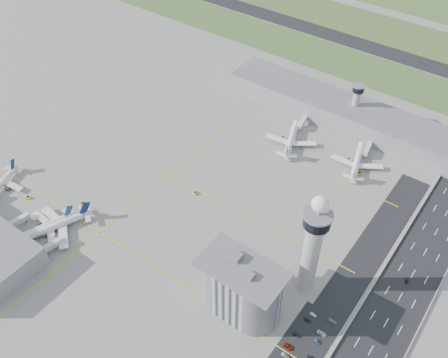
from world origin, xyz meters
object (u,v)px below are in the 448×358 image
Objects in this scene: tug_1 at (55,236)px; car_lot_11 at (333,321)px; car_lot_8 at (311,358)px; car_hw_1 at (407,281)px; jet_bridge_far_1 at (370,144)px; tug_4 at (289,155)px; car_lot_5 at (313,315)px; jet_bridge_far_0 at (305,118)px; car_lot_4 at (307,320)px; car_lot_10 at (322,333)px; airplane_near_b at (43,224)px; car_lot_9 at (317,341)px; secondary_tower at (356,101)px; airplane_near_a at (0,182)px; tug_0 at (28,197)px; tug_5 at (360,173)px; control_tower at (313,241)px; car_lot_2 at (288,347)px; airplane_far_b at (358,158)px; airplane_far_a at (291,136)px; tug_3 at (195,193)px; airplane_near_c at (53,223)px; tug_2 at (83,203)px; jet_bridge_near_1 at (7,229)px; admin_building at (241,288)px; car_lot_1 at (285,355)px; car_lot_3 at (297,335)px.

car_lot_11 is at bearing -87.22° from tug_1.
car_hw_1 is (19.92, 66.96, -0.01)m from car_lot_8.
tug_4 is (-39.59, -40.01, -1.92)m from jet_bridge_far_1.
car_lot_8 is (10.05, -20.37, 0.02)m from car_lot_5.
jet_bridge_far_0 reaches higher than car_lot_5.
car_lot_5 is at bearing -5.10° from car_lot_4.
jet_bridge_far_0 is 170.10m from car_lot_10.
airplane_near_b is 162.94m from car_lot_9.
car_lot_8 is (64.17, -175.88, -18.24)m from secondary_tower.
airplane_near_a is at bearing 94.52° from car_lot_10.
tug_0 is at bearing -169.08° from car_hw_1.
airplane_near_b reaches higher than tug_5.
control_tower is 50.59m from car_lot_2.
airplane_far_b reaches higher than car_lot_4.
airplane_far_a is 12.08× the size of car_lot_9.
tug_0 is at bearing -123.94° from secondary_tower.
car_lot_8 reaches higher than car_hw_1.
tug_4 is (28.39, 65.36, 0.10)m from tug_3.
control_tower is at bearing 42.22° from car_lot_10.
tug_0 is (-33.81, 7.03, -5.20)m from airplane_near_c.
car_lot_4 is (99.35, -36.40, -0.24)m from tug_3.
secondary_tower reaches higher than jet_bridge_far_1.
car_lot_11 is (35.27, -106.07, -0.23)m from tug_5.
control_tower is 1.84× the size of airplane_near_a.
tug_0 is 1.00× the size of tug_2.
control_tower reaches higher than jet_bridge_near_1.
jet_bridge_near_1 is 4.03× the size of car_lot_4.
car_lot_8 is 0.72× the size of car_lot_10.
tug_4 is (108.29, 129.02, 0.05)m from tug_0.
tug_4 is (-59.59, 83.99, -34.11)m from control_tower.
car_lot_2 is (99.03, -54.05, -0.17)m from tug_3.
airplane_near_c is at bearing 134.96° from airplane_far_a.
admin_building is 34.76m from car_lot_2.
car_lot_1 is at bearing 163.21° from car_lot_11.
car_lot_4 is (24.95, -112.69, -0.28)m from tug_5.
car_lot_4 is (70.97, -101.76, -0.34)m from tug_4.
tug_2 is (-116.92, 1.32, -14.42)m from admin_building.
jet_bridge_far_0 is 172.08m from car_lot_3.
airplane_near_b is at bearing -43.60° from jet_bridge_far_1.
car_lot_1 is 1.10× the size of car_lot_5.
airplane_far_b is 141.15m from car_lot_2.
car_hw_1 is (30.98, 60.82, 0.00)m from car_lot_3.
jet_bridge_far_1 reaches higher than tug_3.
admin_building is 162.39m from jet_bridge_far_0.
car_lot_8 is at bearing 118.68° from airplane_near_c.
tug_4 is (129.41, 132.65, -3.97)m from airplane_near_a.
tug_4 reaches higher than tug_5.
jet_bridge_far_1 reaches higher than car_lot_9.
tug_4 is at bearing 143.92° from car_hw_1.
tug_2 is at bearing 179.35° from admin_building.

